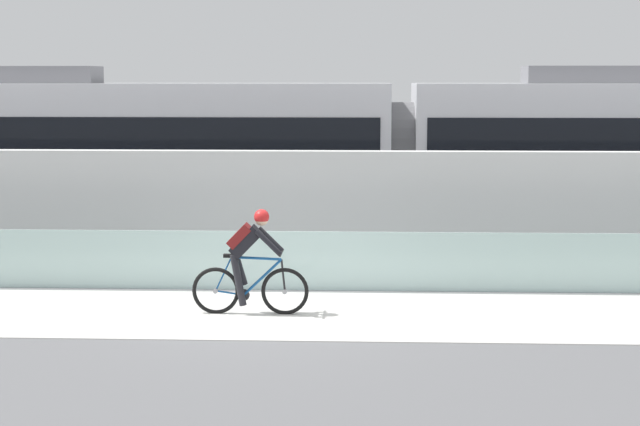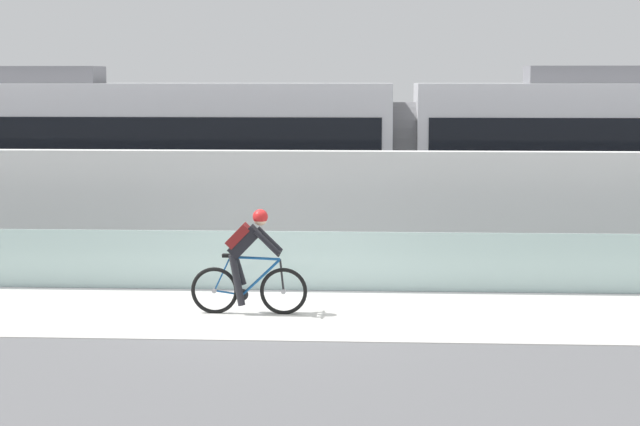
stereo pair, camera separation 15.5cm
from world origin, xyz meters
TOP-DOWN VIEW (x-y plane):
  - ground_plane at (0.00, 0.00)m, footprint 200.00×200.00m
  - bike_path_deck at (0.00, 0.00)m, footprint 32.00×3.20m
  - glass_parapet at (0.00, 1.85)m, footprint 32.00×0.05m
  - concrete_barrier_wall at (0.00, 3.65)m, footprint 32.00×0.36m
  - tram_rail_near at (0.00, 6.13)m, footprint 32.00×0.08m
  - tram_rail_far at (0.00, 7.57)m, footprint 32.00×0.08m
  - tram at (2.22, 6.85)m, footprint 22.56×2.54m
  - cyclist_on_bike at (-0.27, -0.00)m, footprint 1.77×0.58m

SIDE VIEW (x-z plane):
  - ground_plane at x=0.00m, z-range 0.00..0.00m
  - tram_rail_near at x=0.00m, z-range 0.00..0.01m
  - tram_rail_far at x=0.00m, z-range 0.00..0.01m
  - bike_path_deck at x=0.00m, z-range 0.00..0.01m
  - glass_parapet at x=0.00m, z-range 0.00..1.00m
  - cyclist_on_bike at x=-0.27m, z-range -0.01..1.60m
  - concrete_barrier_wall at x=0.00m, z-range 0.00..2.23m
  - tram at x=2.22m, z-range -0.01..3.80m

